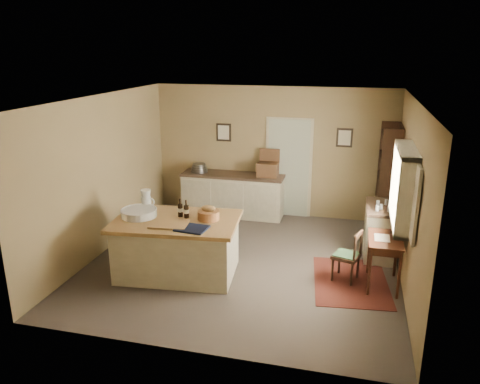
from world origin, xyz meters
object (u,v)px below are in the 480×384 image
Objects in this scene: sideboard at (233,193)px; right_cabinet at (381,230)px; work_island at (177,245)px; writing_desk at (385,245)px; shelving_unit at (390,180)px; desk_chair at (346,256)px.

sideboard reaches higher than right_cabinet.
writing_desk is (3.13, 0.37, 0.18)m from work_island.
sideboard is at bearing 176.34° from shelving_unit.
sideboard reaches higher than writing_desk.
desk_chair is 0.80× the size of right_cabinet.
right_cabinet is (0.55, 1.05, 0.06)m from desk_chair.
sideboard is at bearing 140.24° from writing_desk.
right_cabinet is (-0.00, 1.10, -0.20)m from writing_desk.
right_cabinet is at bearing 79.89° from desk_chair.
work_island is 2.04× the size of right_cabinet.
right_cabinet is 1.32m from shelving_unit.
desk_chair is 2.42m from shelving_unit.
sideboard is 3.18m from shelving_unit.
sideboard is 2.64× the size of writing_desk.
desk_chair is at bearing 3.39° from work_island.
writing_desk is 1.12m from right_cabinet.
work_island is at bearing -153.57° from desk_chair.
desk_chair is at bearing -117.36° from right_cabinet.
work_island is 2.54× the size of desk_chair.
desk_chair is at bearing -45.02° from sideboard.
desk_chair is (2.59, 0.42, -0.08)m from work_island.
sideboard is 3.43m from desk_chair.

